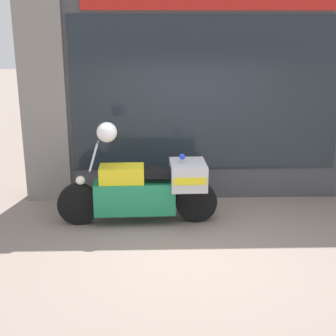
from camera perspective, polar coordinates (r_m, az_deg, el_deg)
The scene contains 5 objects.
ground_plane at distance 6.59m, azimuth 3.04°, elevation -9.08°, with size 60.00×60.00×0.00m, color gray.
shop_building at distance 8.00m, azimuth -0.48°, elevation 8.79°, with size 5.45×0.55×3.53m.
window_display at distance 8.34m, azimuth 4.04°, elevation 0.01°, with size 4.24×0.30×2.02m.
paramedic_motorcycle at distance 7.06m, azimuth -2.43°, elevation -2.49°, with size 2.42×0.68×1.27m.
white_helmet at distance 6.85m, azimuth -7.47°, elevation 4.35°, with size 0.30×0.30×0.30m, color white.
Camera 1 is at (-0.52, -5.92, 2.85)m, focal length 50.00 mm.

